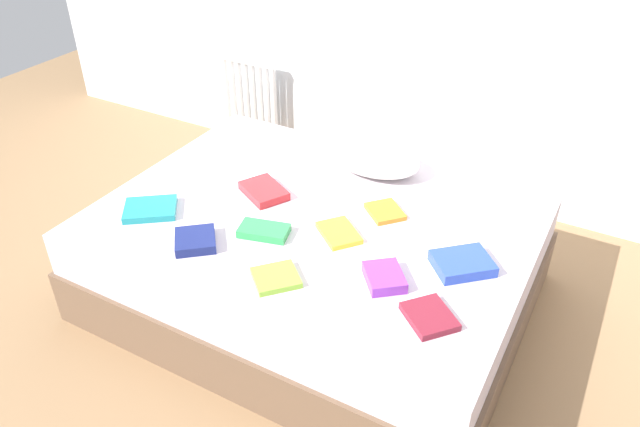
{
  "coord_description": "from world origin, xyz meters",
  "views": [
    {
      "loc": [
        1.17,
        -2.04,
        2.09
      ],
      "look_at": [
        0.0,
        0.05,
        0.48
      ],
      "focal_mm": 34.23,
      "sensor_mm": 36.0,
      "label": 1
    }
  ],
  "objects": [
    {
      "name": "textbook_yellow",
      "position": [
        0.17,
        -0.09,
        0.51
      ],
      "size": [
        0.25,
        0.24,
        0.02
      ],
      "primitive_type": "cube",
      "rotation": [
        0.0,
        0.0,
        -0.69
      ],
      "color": "yellow",
      "rests_on": "bed"
    },
    {
      "name": "ground_plane",
      "position": [
        0.0,
        0.0,
        0.0
      ],
      "size": [
        8.0,
        8.0,
        0.0
      ],
      "primitive_type": "plane",
      "color": "#93704C"
    },
    {
      "name": "textbook_teal",
      "position": [
        -0.69,
        -0.35,
        0.52
      ],
      "size": [
        0.3,
        0.29,
        0.03
      ],
      "primitive_type": "cube",
      "rotation": [
        0.0,
        0.0,
        0.64
      ],
      "color": "teal",
      "rests_on": "bed"
    },
    {
      "name": "textbook_maroon",
      "position": [
        0.71,
        -0.4,
        0.51
      ],
      "size": [
        0.25,
        0.25,
        0.03
      ],
      "primitive_type": "cube",
      "rotation": [
        0.0,
        0.0,
        -0.71
      ],
      "color": "maroon",
      "rests_on": "bed"
    },
    {
      "name": "textbook_lime",
      "position": [
        0.09,
        -0.48,
        0.51
      ],
      "size": [
        0.24,
        0.24,
        0.03
      ],
      "primitive_type": "cube",
      "rotation": [
        0.0,
        0.0,
        0.83
      ],
      "color": "#8CC638",
      "rests_on": "bed"
    },
    {
      "name": "pillow",
      "position": [
        0.06,
        0.51,
        0.58
      ],
      "size": [
        0.49,
        0.32,
        0.16
      ],
      "primitive_type": "ellipsoid",
      "color": "white",
      "rests_on": "bed"
    },
    {
      "name": "textbook_green",
      "position": [
        -0.12,
        -0.24,
        0.52
      ],
      "size": [
        0.24,
        0.17,
        0.04
      ],
      "primitive_type": "cube",
      "rotation": [
        0.0,
        0.0,
        0.25
      ],
      "color": "green",
      "rests_on": "bed"
    },
    {
      "name": "bed",
      "position": [
        0.0,
        0.0,
        0.25
      ],
      "size": [
        2.0,
        1.5,
        0.5
      ],
      "color": "brown",
      "rests_on": "ground"
    },
    {
      "name": "textbook_navy",
      "position": [
        -0.34,
        -0.45,
        0.52
      ],
      "size": [
        0.25,
        0.25,
        0.04
      ],
      "primitive_type": "cube",
      "rotation": [
        0.0,
        0.0,
        -0.87
      ],
      "color": "navy",
      "rests_on": "bed"
    },
    {
      "name": "textbook_blue",
      "position": [
        0.72,
        -0.04,
        0.52
      ],
      "size": [
        0.29,
        0.29,
        0.05
      ],
      "primitive_type": "cube",
      "rotation": [
        0.0,
        0.0,
        0.74
      ],
      "color": "#2847B7",
      "rests_on": "bed"
    },
    {
      "name": "textbook_red",
      "position": [
        -0.31,
        0.04,
        0.52
      ],
      "size": [
        0.29,
        0.26,
        0.04
      ],
      "primitive_type": "cube",
      "rotation": [
        0.0,
        0.0,
        -0.5
      ],
      "color": "red",
      "rests_on": "bed"
    },
    {
      "name": "textbook_purple",
      "position": [
        0.48,
        -0.28,
        0.52
      ],
      "size": [
        0.22,
        0.23,
        0.05
      ],
      "primitive_type": "cube",
      "rotation": [
        0.0,
        0.0,
        -0.89
      ],
      "color": "purple",
      "rests_on": "bed"
    },
    {
      "name": "textbook_orange",
      "position": [
        0.28,
        0.17,
        0.51
      ],
      "size": [
        0.22,
        0.22,
        0.02
      ],
      "primitive_type": "cube",
      "rotation": [
        0.0,
        0.0,
        -0.73
      ],
      "color": "orange",
      "rests_on": "bed"
    },
    {
      "name": "radiator",
      "position": [
        -1.2,
        1.2,
        0.4
      ],
      "size": [
        0.44,
        0.04,
        0.55
      ],
      "color": "white",
      "rests_on": "ground"
    }
  ]
}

